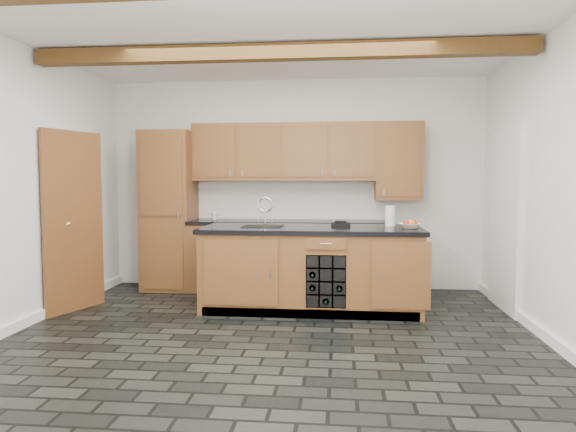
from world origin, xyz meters
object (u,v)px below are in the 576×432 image
object	(u,v)px
island	(312,268)
paper_towel	(390,216)
fruit_bowl	(410,226)
kitchen_scale	(341,224)

from	to	relation	value
island	paper_towel	xyz separation A→B (m)	(0.89, 0.24, 0.58)
island	paper_towel	size ratio (longest dim) A/B	10.69
fruit_bowl	paper_towel	xyz separation A→B (m)	(-0.18, 0.30, 0.09)
kitchen_scale	paper_towel	distance (m)	0.59
island	kitchen_scale	world-z (taller)	kitchen_scale
kitchen_scale	fruit_bowl	world-z (taller)	kitchen_scale
fruit_bowl	kitchen_scale	bearing A→B (deg)	166.41
kitchen_scale	paper_towel	world-z (taller)	paper_towel
fruit_bowl	paper_towel	size ratio (longest dim) A/B	1.01
island	fruit_bowl	bearing A→B (deg)	-3.08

